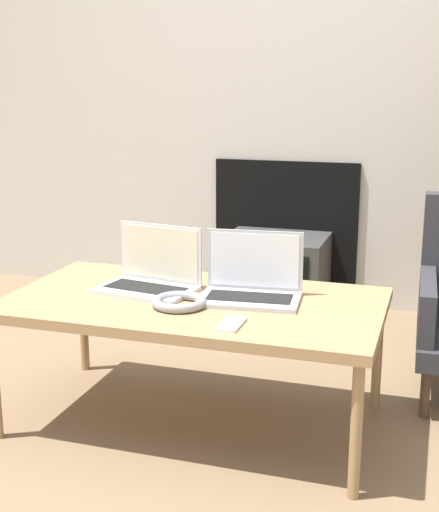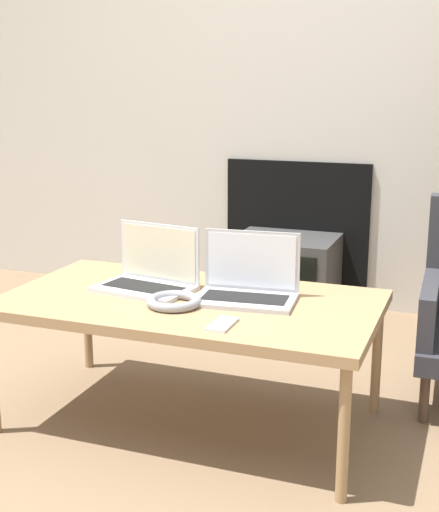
# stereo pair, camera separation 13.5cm
# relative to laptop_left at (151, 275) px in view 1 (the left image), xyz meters

# --- Properties ---
(ground_plane) EXTENTS (14.00, 14.00, 0.00)m
(ground_plane) POSITION_rel_laptop_left_xyz_m (0.19, -0.43, -0.52)
(ground_plane) COLOR #7A6047
(wall_back) EXTENTS (7.00, 0.08, 2.60)m
(wall_back) POSITION_rel_laptop_left_xyz_m (0.19, 1.54, 0.76)
(wall_back) COLOR beige
(wall_back) RESTS_ON ground_plane
(table) EXTENTS (1.32, 0.72, 0.47)m
(table) POSITION_rel_laptop_left_xyz_m (0.19, -0.07, -0.08)
(table) COLOR #9E7A51
(table) RESTS_ON ground_plane
(laptop_left) EXTENTS (0.38, 0.27, 0.23)m
(laptop_left) POSITION_rel_laptop_left_xyz_m (0.00, 0.00, 0.00)
(laptop_left) COLOR silver
(laptop_left) RESTS_ON table
(laptop_right) EXTENTS (0.37, 0.26, 0.23)m
(laptop_right) POSITION_rel_laptop_left_xyz_m (0.38, 0.00, 0.00)
(laptop_right) COLOR #B2B2B7
(laptop_right) RESTS_ON table
(headphones) EXTENTS (0.19, 0.19, 0.03)m
(headphones) POSITION_rel_laptop_left_xyz_m (0.17, -0.17, -0.04)
(headphones) COLOR gray
(headphones) RESTS_ON table
(phone) EXTENTS (0.07, 0.14, 0.01)m
(phone) POSITION_rel_laptop_left_xyz_m (0.40, -0.30, -0.05)
(phone) COLOR silver
(phone) RESTS_ON table
(tv) EXTENTS (0.53, 0.43, 0.42)m
(tv) POSITION_rel_laptop_left_xyz_m (0.17, 1.28, -0.31)
(tv) COLOR #383838
(tv) RESTS_ON ground_plane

